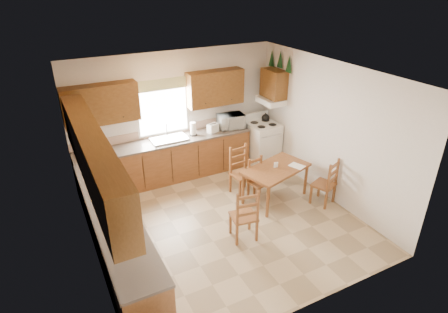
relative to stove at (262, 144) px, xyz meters
name	(u,v)px	position (x,y,z in m)	size (l,w,h in m)	color
floor	(224,221)	(-1.88, -1.68, -0.48)	(4.50, 4.50, 0.00)	tan
ceiling	(224,75)	(-1.88, -1.68, 2.22)	(4.50, 4.50, 0.00)	#946025
wall_left	(85,186)	(-4.13, -1.68, 0.87)	(4.50, 4.50, 0.00)	silver
wall_right	(328,131)	(0.37, -1.68, 0.87)	(4.50, 4.50, 0.00)	silver
wall_back	(176,114)	(-1.88, 0.57, 0.87)	(4.50, 4.50, 0.00)	silver
wall_front	(311,228)	(-1.88, -3.93, 0.87)	(4.50, 4.50, 0.00)	silver
lower_cab_back	(167,161)	(-2.25, 0.27, -0.04)	(3.75, 0.60, 0.88)	brown
lower_cab_left	(116,237)	(-3.83, -1.83, -0.04)	(0.60, 3.60, 0.88)	brown
counter_back	(166,141)	(-2.25, 0.27, 0.42)	(3.75, 0.63, 0.04)	#534840
counter_left	(112,212)	(-3.83, -1.83, 0.42)	(0.63, 3.60, 0.04)	#534840
backsplash	(161,132)	(-2.25, 0.56, 0.53)	(3.75, 0.01, 0.18)	#A0816D
upper_cab_back_left	(101,104)	(-3.43, 0.41, 1.37)	(1.41, 0.33, 0.75)	brown
upper_cab_back_right	(215,88)	(-1.02, 0.41, 1.37)	(1.25, 0.33, 0.75)	brown
upper_cab_left	(93,157)	(-3.96, -1.83, 1.37)	(0.33, 3.60, 0.75)	brown
upper_cab_stove	(274,84)	(0.20, -0.03, 1.42)	(0.33, 0.62, 0.62)	brown
range_hood	(271,101)	(0.15, -0.03, 1.04)	(0.44, 0.62, 0.12)	silver
window_frame	(163,108)	(-2.18, 0.54, 1.07)	(1.13, 0.02, 1.18)	silver
window_pane	(163,108)	(-2.18, 0.54, 1.07)	(1.05, 0.01, 1.10)	white
window_valance	(161,85)	(-2.18, 0.51, 1.57)	(1.19, 0.01, 0.24)	#587A39
sink_basin	(169,139)	(-2.18, 0.27, 0.46)	(0.75, 0.45, 0.04)	silver
pine_decal_a	(289,64)	(0.33, -0.35, 1.90)	(0.22, 0.22, 0.36)	#153D1A
pine_decal_b	(280,59)	(0.33, -0.03, 1.94)	(0.22, 0.22, 0.36)	#153D1A
pine_decal_c	(272,58)	(0.33, 0.29, 1.90)	(0.22, 0.22, 0.36)	#153D1A
stove	(262,144)	(0.00, 0.00, 0.00)	(0.65, 0.67, 0.97)	silver
coffeemaker	(92,146)	(-3.73, 0.26, 0.62)	(0.22, 0.26, 0.37)	silver
paper_towel	(193,129)	(-1.62, 0.28, 0.58)	(0.12, 0.12, 0.29)	white
toaster	(213,128)	(-1.17, 0.23, 0.53)	(0.23, 0.15, 0.19)	silver
microwave	(231,121)	(-0.70, 0.27, 0.60)	(0.53, 0.38, 0.32)	silver
dining_table	(275,183)	(-0.64, -1.47, -0.14)	(1.30, 0.74, 0.70)	brown
chair_near_left	(244,213)	(-1.80, -2.24, 0.01)	(0.41, 0.39, 0.98)	brown
chair_near_right	(324,182)	(0.11, -2.02, -0.01)	(0.40, 0.38, 0.95)	brown
chair_far_left	(243,171)	(-1.11, -0.99, 0.02)	(0.42, 0.40, 1.01)	brown
chair_far_right	(259,180)	(-0.92, -1.32, -0.05)	(0.36, 0.34, 0.86)	brown
table_paper	(297,166)	(-0.24, -1.59, 0.21)	(0.21, 0.29, 0.00)	white
table_card	(276,165)	(-0.64, -1.45, 0.27)	(0.08, 0.02, 0.11)	white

